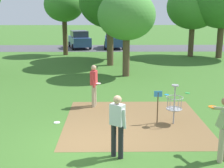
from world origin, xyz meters
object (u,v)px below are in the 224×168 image
object	(u,v)px
player_foreground_watching	(94,83)
tree_far_left	(193,7)
frisbee_far_left	(57,122)
tree_near_left	(127,16)
tree_mid_left	(110,2)
tree_mid_center	(64,5)
disc_golf_basket	(173,103)
frisbee_near_basket	(188,93)
player_waiting_left	(117,123)
frisbee_by_tee	(167,95)
parked_car_center_left	(114,39)
parked_car_leftmost	(79,39)

from	to	relation	value
player_foreground_watching	tree_far_left	xyz separation A→B (m)	(7.75, 13.88, 3.20)
frisbee_far_left	tree_near_left	xyz separation A→B (m)	(2.88, 7.74, 3.53)
tree_mid_left	tree_mid_center	size ratio (longest dim) A/B	1.13
disc_golf_basket	tree_far_left	bearing A→B (deg)	72.56
disc_golf_basket	frisbee_near_basket	distance (m)	4.28
player_waiting_left	tree_mid_center	xyz separation A→B (m)	(-4.01, 19.28, 3.35)
disc_golf_basket	player_foreground_watching	size ratio (longest dim) A/B	0.81
frisbee_by_tee	disc_golf_basket	bearing A→B (deg)	-98.45
player_foreground_watching	frisbee_by_tee	bearing A→B (deg)	26.42
frisbee_by_tee	tree_far_left	bearing A→B (deg)	70.03
player_foreground_watching	tree_near_left	bearing A→B (deg)	74.29
frisbee_far_left	player_waiting_left	bearing A→B (deg)	-51.31
parked_car_center_left	tree_far_left	bearing A→B (deg)	-42.93
tree_near_left	tree_mid_center	size ratio (longest dim) A/B	0.86
parked_car_leftmost	player_waiting_left	bearing A→B (deg)	-82.42
frisbee_by_tee	frisbee_far_left	size ratio (longest dim) A/B	0.91
frisbee_near_basket	tree_near_left	distance (m)	5.97
player_foreground_watching	frisbee_far_left	distance (m)	2.43
player_waiting_left	frisbee_far_left	distance (m)	3.39
disc_golf_basket	player_waiting_left	bearing A→B (deg)	-129.35
disc_golf_basket	tree_mid_center	size ratio (longest dim) A/B	0.24
player_foreground_watching	parked_car_leftmost	xyz separation A→B (m)	(-2.43, 19.89, -0.05)
parked_car_center_left	tree_near_left	bearing A→B (deg)	-88.13
tree_far_left	parked_car_leftmost	xyz separation A→B (m)	(-10.18, 6.02, -3.24)
frisbee_near_basket	parked_car_leftmost	xyz separation A→B (m)	(-6.79, 17.99, 0.91)
frisbee_far_left	tree_near_left	size ratio (longest dim) A/B	0.04
disc_golf_basket	tree_near_left	distance (m)	8.44
disc_golf_basket	player_foreground_watching	world-z (taller)	player_foreground_watching
frisbee_near_basket	tree_near_left	bearing A→B (deg)	124.19
disc_golf_basket	player_waiting_left	size ratio (longest dim) A/B	0.81
disc_golf_basket	tree_mid_left	size ratio (longest dim) A/B	0.21
frisbee_by_tee	tree_far_left	xyz separation A→B (m)	(4.45, 12.24, 4.15)
frisbee_near_basket	frisbee_far_left	size ratio (longest dim) A/B	1.00
tree_far_left	parked_car_center_left	xyz separation A→B (m)	(-6.56, 6.10, -3.24)
player_foreground_watching	tree_mid_left	bearing A→B (deg)	86.64
frisbee_far_left	parked_car_center_left	size ratio (longest dim) A/B	0.05
frisbee_far_left	tree_mid_center	world-z (taller)	tree_mid_center
disc_golf_basket	frisbee_by_tee	distance (m)	3.76
disc_golf_basket	tree_near_left	size ratio (longest dim) A/B	0.28
tree_far_left	tree_near_left	bearing A→B (deg)	-127.32
player_foreground_watching	frisbee_far_left	bearing A→B (deg)	-123.45
player_foreground_watching	parked_car_center_left	bearing A→B (deg)	86.58
player_foreground_watching	player_waiting_left	size ratio (longest dim) A/B	1.00
frisbee_far_left	tree_mid_left	distance (m)	15.11
disc_golf_basket	tree_near_left	world-z (taller)	tree_near_left
player_waiting_left	frisbee_near_basket	distance (m)	7.30
frisbee_by_tee	tree_near_left	bearing A→B (deg)	111.26
player_foreground_watching	parked_car_center_left	xyz separation A→B (m)	(1.19, 19.98, -0.05)
disc_golf_basket	frisbee_by_tee	bearing A→B (deg)	81.55
tree_near_left	parked_car_leftmost	size ratio (longest dim) A/B	1.11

